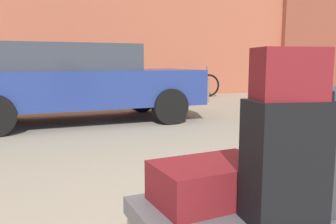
{
  "coord_description": "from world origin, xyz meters",
  "views": [
    {
      "loc": [
        -1.18,
        -1.49,
        1.11
      ],
      "look_at": [
        0.0,
        1.2,
        0.69
      ],
      "focal_mm": 37.61,
      "sensor_mm": 36.0,
      "label": 1
    }
  ],
  "objects": [
    {
      "name": "duffel_bag_navy_stacked_top",
      "position": [
        0.34,
        0.06,
        0.49
      ],
      "size": [
        0.55,
        0.29,
        0.3
      ],
      "primitive_type": "cube",
      "rotation": [
        0.0,
        0.0,
        0.01
      ],
      "color": "#191E47",
      "rests_on": "luggage_cart"
    },
    {
      "name": "duffel_bag_maroon_topmost_pile",
      "position": [
        -0.01,
        -0.23,
        1.05
      ],
      "size": [
        0.35,
        0.28,
        0.24
      ],
      "primitive_type": "cube",
      "rotation": [
        0.0,
        0.0,
        -0.27
      ],
      "color": "maroon",
      "rests_on": "suitcase_black_rear_right"
    },
    {
      "name": "luggage_cart",
      "position": [
        0.0,
        0.0,
        0.27
      ],
      "size": [
        1.28,
        0.77,
        0.34
      ],
      "color": "#4C4C51",
      "rests_on": "ground_plane"
    },
    {
      "name": "suitcase_maroon_rear_left",
      "position": [
        -0.21,
        0.13,
        0.45
      ],
      "size": [
        0.65,
        0.43,
        0.22
      ],
      "primitive_type": "cube",
      "rotation": [
        0.0,
        0.0,
        0.04
      ],
      "color": "maroon",
      "rests_on": "luggage_cart"
    },
    {
      "name": "suitcase_black_rear_right",
      "position": [
        -0.01,
        -0.23,
        0.64
      ],
      "size": [
        0.4,
        0.29,
        0.59
      ],
      "primitive_type": "cube",
      "rotation": [
        0.0,
        0.0,
        -0.16
      ],
      "color": "black",
      "rests_on": "luggage_cart"
    },
    {
      "name": "bollard_kerb_mid",
      "position": [
        3.65,
        7.0,
        0.31
      ],
      "size": [
        0.24,
        0.24,
        0.62
      ],
      "primitive_type": "cylinder",
      "color": "#72665B",
      "rests_on": "ground_plane"
    },
    {
      "name": "bollard_kerb_near",
      "position": [
        2.14,
        7.0,
        0.31
      ],
      "size": [
        0.24,
        0.24,
        0.62
      ],
      "primitive_type": "cylinder",
      "color": "#72665B",
      "rests_on": "ground_plane"
    },
    {
      "name": "bicycle_leaning",
      "position": [
        4.01,
        8.36,
        0.37
      ],
      "size": [
        1.75,
        0.32,
        0.96
      ],
      "color": "black",
      "rests_on": "ground_plane"
    },
    {
      "name": "suitcase_charcoal_center",
      "position": [
        0.32,
        -0.2,
        0.66
      ],
      "size": [
        0.36,
        0.26,
        0.64
      ],
      "primitive_type": "cube",
      "rotation": [
        0.0,
        0.0,
        0.08
      ],
      "color": "#2D2D33",
      "rests_on": "luggage_cart"
    },
    {
      "name": "parked_car",
      "position": [
        -0.1,
        5.1,
        0.76
      ],
      "size": [
        4.34,
        2.01,
        1.42
      ],
      "color": "navy",
      "rests_on": "ground_plane"
    }
  ]
}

